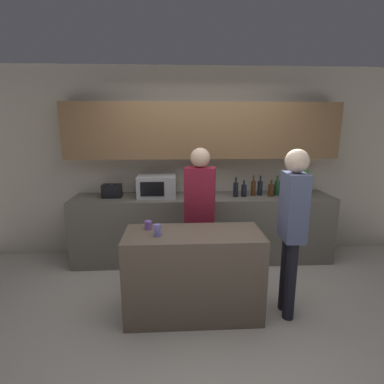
# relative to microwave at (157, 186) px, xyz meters

# --- Properties ---
(ground_plane) EXTENTS (14.00, 14.00, 0.00)m
(ground_plane) POSITION_rel_microwave_xyz_m (0.64, -1.40, -1.08)
(ground_plane) COLOR beige
(back_wall) EXTENTS (6.40, 0.40, 2.70)m
(back_wall) POSITION_rel_microwave_xyz_m (0.64, 0.26, 0.45)
(back_wall) COLOR beige
(back_wall) RESTS_ON ground_plane
(back_counter) EXTENTS (3.60, 0.62, 0.93)m
(back_counter) POSITION_rel_microwave_xyz_m (0.64, -0.01, -0.62)
(back_counter) COLOR #6B665B
(back_counter) RESTS_ON ground_plane
(kitchen_island) EXTENTS (1.35, 0.58, 0.88)m
(kitchen_island) POSITION_rel_microwave_xyz_m (0.43, -1.29, -0.64)
(kitchen_island) COLOR brown
(kitchen_island) RESTS_ON ground_plane
(microwave) EXTENTS (0.52, 0.39, 0.30)m
(microwave) POSITION_rel_microwave_xyz_m (0.00, 0.00, 0.00)
(microwave) COLOR #B7BABC
(microwave) RESTS_ON back_counter
(toaster) EXTENTS (0.26, 0.16, 0.18)m
(toaster) POSITION_rel_microwave_xyz_m (-0.61, 0.00, -0.06)
(toaster) COLOR black
(toaster) RESTS_ON back_counter
(potted_plant) EXTENTS (0.14, 0.14, 0.40)m
(potted_plant) POSITION_rel_microwave_xyz_m (2.06, 0.00, 0.05)
(potted_plant) COLOR #333D4C
(potted_plant) RESTS_ON back_counter
(bottle_0) EXTENTS (0.07, 0.07, 0.27)m
(bottle_0) POSITION_rel_microwave_xyz_m (1.09, -0.05, -0.04)
(bottle_0) COLOR black
(bottle_0) RESTS_ON back_counter
(bottle_1) EXTENTS (0.07, 0.07, 0.23)m
(bottle_1) POSITION_rel_microwave_xyz_m (1.20, -0.05, -0.06)
(bottle_1) COLOR black
(bottle_1) RESTS_ON back_counter
(bottle_2) EXTENTS (0.07, 0.07, 0.29)m
(bottle_2) POSITION_rel_microwave_xyz_m (1.35, -0.00, -0.04)
(bottle_2) COLOR #472814
(bottle_2) RESTS_ON back_counter
(bottle_3) EXTENTS (0.07, 0.07, 0.28)m
(bottle_3) POSITION_rel_microwave_xyz_m (1.44, 0.01, -0.04)
(bottle_3) COLOR black
(bottle_3) RESTS_ON back_counter
(bottle_4) EXTENTS (0.08, 0.08, 0.23)m
(bottle_4) POSITION_rel_microwave_xyz_m (1.58, -0.06, -0.06)
(bottle_4) COLOR #472814
(bottle_4) RESTS_ON back_counter
(bottle_5) EXTENTS (0.07, 0.07, 0.28)m
(bottle_5) POSITION_rel_microwave_xyz_m (1.68, 0.00, -0.04)
(bottle_5) COLOR #194723
(bottle_5) RESTS_ON back_counter
(bottle_6) EXTENTS (0.07, 0.07, 0.31)m
(bottle_6) POSITION_rel_microwave_xyz_m (1.81, 0.10, -0.03)
(bottle_6) COLOR maroon
(bottle_6) RESTS_ON back_counter
(cup_0) EXTENTS (0.07, 0.07, 0.11)m
(cup_0) POSITION_rel_microwave_xyz_m (0.08, -1.35, -0.14)
(cup_0) COLOR #837DDC
(cup_0) RESTS_ON kitchen_island
(cup_1) EXTENTS (0.07, 0.07, 0.08)m
(cup_1) POSITION_rel_microwave_xyz_m (-0.02, -1.16, -0.16)
(cup_1) COLOR #8455B9
(cup_1) RESTS_ON kitchen_island
(person_left) EXTENTS (0.22, 0.35, 1.70)m
(person_left) POSITION_rel_microwave_xyz_m (1.38, -1.35, -0.07)
(person_left) COLOR black
(person_left) RESTS_ON ground_plane
(person_center) EXTENTS (0.37, 0.25, 1.66)m
(person_center) POSITION_rel_microwave_xyz_m (0.54, -0.74, -0.09)
(person_center) COLOR black
(person_center) RESTS_ON ground_plane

